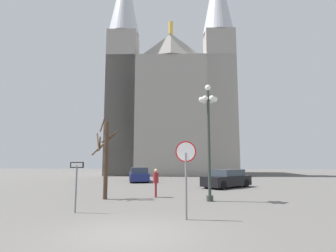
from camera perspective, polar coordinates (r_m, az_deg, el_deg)
ground_plane at (r=8.59m, az=-8.20°, el=-21.68°), size 120.00×120.00×0.00m
cathedral at (r=43.47m, az=0.71°, el=4.11°), size 19.69×15.15×34.41m
stop_sign at (r=10.14m, az=3.82°, el=-8.02°), size 0.78×0.15×2.86m
one_way_arrow_sign at (r=12.09m, az=-18.87°, el=-10.84°), size 0.60×0.07×2.08m
street_lamp at (r=14.85m, az=8.58°, el=0.05°), size 1.03×0.93×6.32m
bare_tree at (r=15.77m, az=-13.13°, el=-6.28°), size 1.28×1.41×4.70m
parked_car_near_black at (r=22.36m, az=12.38°, el=-10.90°), size 4.31×4.35×1.42m
parked_car_far_navy at (r=27.91m, az=-6.19°, el=-10.26°), size 2.87×4.75×1.45m
pedestrian_walking at (r=16.18m, az=-2.59°, el=-11.38°), size 0.32×0.32×1.64m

